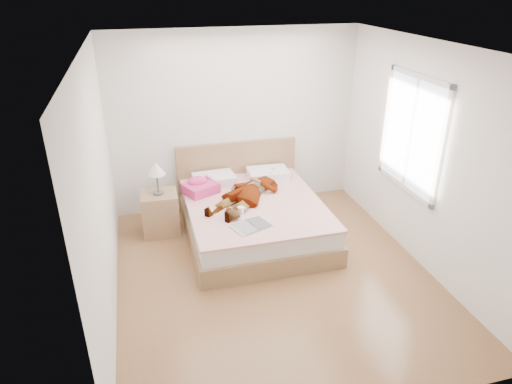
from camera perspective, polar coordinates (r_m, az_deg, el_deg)
The scene contains 11 objects.
ground at distance 5.49m, azimuth 2.32°, elevation -10.33°, with size 4.00×4.00×0.00m, color #57331B.
woman at distance 6.13m, azimuth -0.73°, elevation 0.46°, with size 0.60×1.60×0.22m, color silver.
hair at distance 6.46m, azimuth -6.62°, elevation 0.98°, with size 0.44×0.54×0.08m, color black.
phone at distance 6.37m, azimuth -5.99°, elevation 1.96°, with size 0.04×0.09×0.01m, color silver.
room_shell at distance 5.78m, azimuth 18.89°, elevation 6.86°, with size 4.00×4.00×4.00m.
bed at distance 6.19m, azimuth -0.44°, elevation -2.84°, with size 1.80×2.08×1.00m.
towel at distance 6.27m, azimuth -7.00°, elevation 0.69°, with size 0.53×0.49×0.22m.
magazine at distance 5.43m, azimuth -0.51°, elevation -4.24°, with size 0.53×0.44×0.03m.
coffee_mug at distance 5.69m, azimuth -1.88°, elevation -2.30°, with size 0.13×0.10×0.09m.
plush_toy at distance 5.58m, azimuth -2.94°, elevation -2.73°, with size 0.20×0.25×0.12m.
nightstand at distance 6.31m, azimuth -11.88°, elevation -2.19°, with size 0.49×0.44×1.03m.
Camera 1 is at (-1.36, -4.25, 3.21)m, focal length 32.00 mm.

